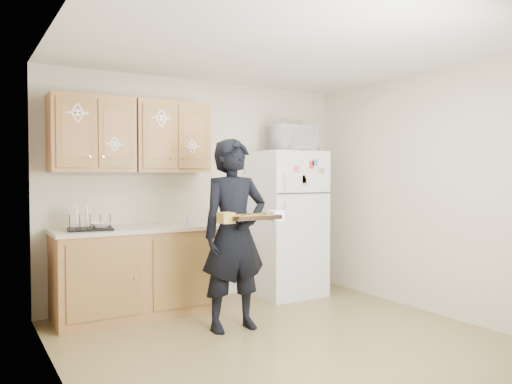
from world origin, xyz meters
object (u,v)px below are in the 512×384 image
microwave (293,139)px  person (234,234)px  refrigerator (287,223)px  dish_rack (90,221)px  baking_tray (251,218)px

microwave → person: bearing=-148.4°
refrigerator → dish_rack: 2.27m
person → baking_tray: person is taller
refrigerator → microwave: (0.05, -0.05, 1.00)m
baking_tray → dish_rack: (-1.10, 1.16, -0.07)m
person → microwave: (1.22, 0.81, 0.97)m
baking_tray → dish_rack: 1.60m
microwave → dish_rack: (-2.32, 0.05, -0.87)m
refrigerator → baking_tray: refrigerator is taller
refrigerator → baking_tray: size_ratio=3.95×
person → dish_rack: (-1.10, 0.86, 0.10)m
person → refrigerator: bearing=37.6°
person → microwave: size_ratio=3.27×
person → baking_tray: size_ratio=4.08×
person → dish_rack: 1.40m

